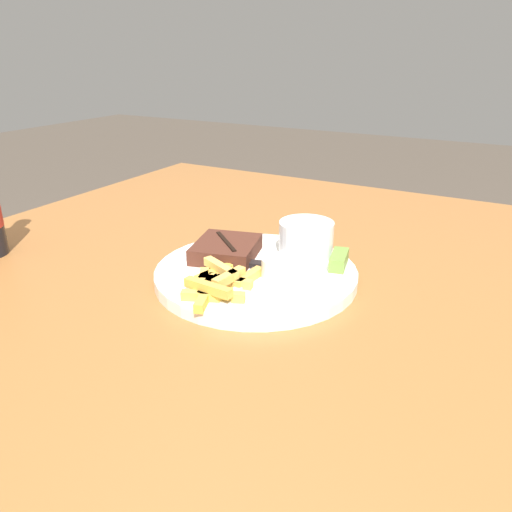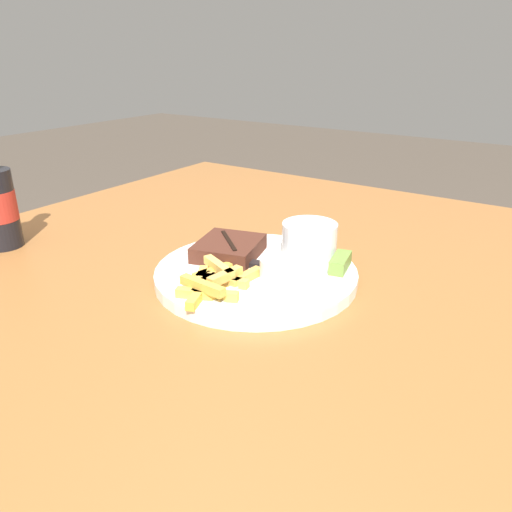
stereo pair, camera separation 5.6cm
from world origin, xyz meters
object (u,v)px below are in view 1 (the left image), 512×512
at_px(dinner_plate, 256,274).
at_px(fork_utensil, 237,290).
at_px(steak_portion, 226,249).
at_px(knife_utensil, 234,263).
at_px(pickle_spear, 339,260).
at_px(dipping_sauce_cup, 279,266).
at_px(coleslaw_cup, 306,236).

bearing_deg(dinner_plate, fork_utensil, -170.53).
distance_m(steak_portion, fork_utensil, 0.12).
bearing_deg(knife_utensil, pickle_spear, -167.22).
bearing_deg(fork_utensil, knife_utensil, 24.23).
distance_m(dipping_sauce_cup, fork_utensil, 0.08).
height_order(steak_portion, dipping_sauce_cup, dipping_sauce_cup).
relative_size(coleslaw_cup, pickle_spear, 1.40).
height_order(dinner_plate, pickle_spear, pickle_spear).
distance_m(dinner_plate, pickle_spear, 0.12).
bearing_deg(fork_utensil, dinner_plate, 0.00).
relative_size(steak_portion, dipping_sauce_cup, 2.41).
bearing_deg(steak_portion, coleslaw_cup, -56.70).
bearing_deg(dipping_sauce_cup, knife_utensil, 86.07).
bearing_deg(coleslaw_cup, knife_utensil, 138.98).
distance_m(dipping_sauce_cup, pickle_spear, 0.10).
height_order(dipping_sauce_cup, knife_utensil, dipping_sauce_cup).
xyz_separation_m(dinner_plate, coleslaw_cup, (0.09, -0.04, 0.04)).
xyz_separation_m(steak_portion, dipping_sauce_cup, (-0.03, -0.10, 0.00)).
relative_size(dipping_sauce_cup, fork_utensil, 0.37).
bearing_deg(dipping_sauce_cup, steak_portion, 75.81).
height_order(coleslaw_cup, pickle_spear, coleslaw_cup).
bearing_deg(dipping_sauce_cup, coleslaw_cup, 0.40).
bearing_deg(coleslaw_cup, dinner_plate, 154.69).
xyz_separation_m(dinner_plate, steak_portion, (0.02, 0.06, 0.02)).
bearing_deg(pickle_spear, coleslaw_cup, 72.73).
bearing_deg(dipping_sauce_cup, fork_utensil, 157.29).
distance_m(steak_portion, coleslaw_cup, 0.12).
xyz_separation_m(steak_portion, knife_utensil, (-0.02, -0.03, -0.01)).
relative_size(steak_portion, fork_utensil, 0.90).
height_order(pickle_spear, knife_utensil, pickle_spear).
xyz_separation_m(dinner_plate, fork_utensil, (-0.08, -0.01, 0.01)).
height_order(coleslaw_cup, knife_utensil, coleslaw_cup).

